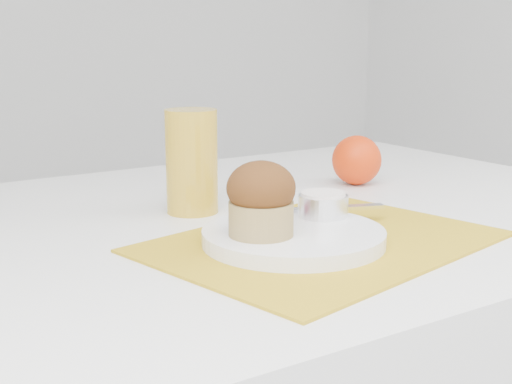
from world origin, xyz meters
TOP-DOWN VIEW (x-y plane):
  - placemat at (-0.00, -0.11)m, footprint 0.45×0.37m
  - plate at (-0.04, -0.10)m, footprint 0.22×0.22m
  - ramekin at (0.03, -0.07)m, footprint 0.06×0.06m
  - cream at (0.03, -0.07)m, footprint 0.06×0.06m
  - raspberry_near at (-0.03, -0.07)m, footprint 0.02×0.02m
  - raspberry_far at (0.01, -0.08)m, footprint 0.02×0.02m
  - butter_knife at (0.04, -0.05)m, footprint 0.17×0.08m
  - orange at (0.25, 0.12)m, footprint 0.08×0.08m
  - juice_glass at (-0.06, 0.10)m, footprint 0.09×0.09m
  - muffin at (-0.08, -0.10)m, footprint 0.09×0.09m

SIDE VIEW (x-z plane):
  - placemat at x=0.00m, z-range 0.75..0.75m
  - plate at x=-0.04m, z-range 0.75..0.77m
  - butter_knife at x=0.04m, z-range 0.77..0.78m
  - raspberry_near at x=-0.03m, z-range 0.77..0.79m
  - raspberry_far at x=0.01m, z-range 0.77..0.79m
  - ramekin at x=0.03m, z-range 0.77..0.80m
  - orange at x=0.25m, z-range 0.75..0.83m
  - cream at x=0.03m, z-range 0.79..0.80m
  - muffin at x=-0.08m, z-range 0.77..0.85m
  - juice_glass at x=-0.06m, z-range 0.75..0.89m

